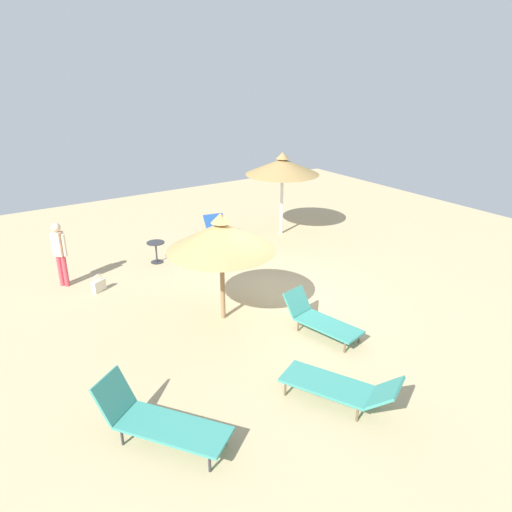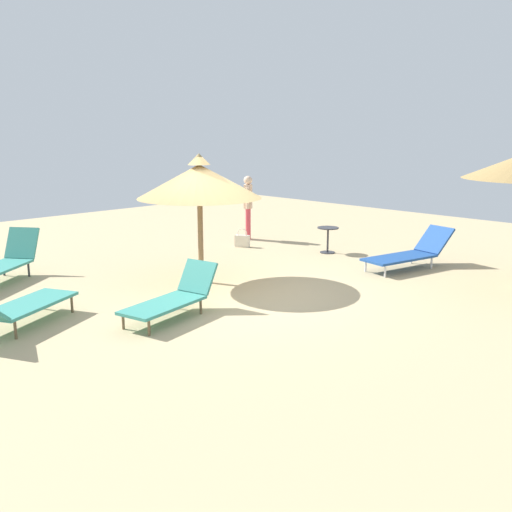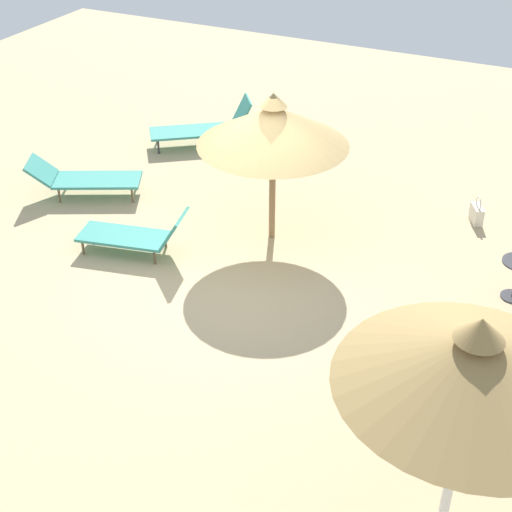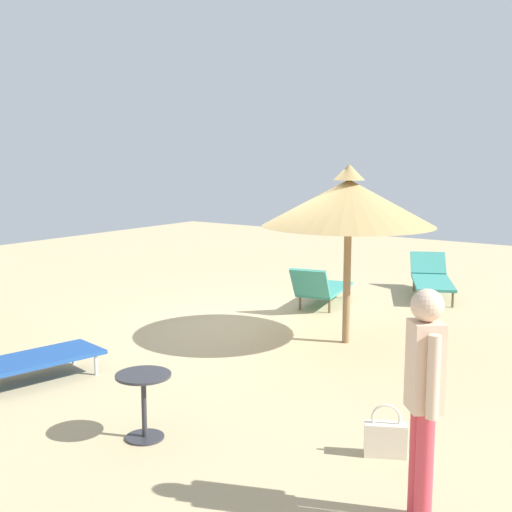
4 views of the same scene
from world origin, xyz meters
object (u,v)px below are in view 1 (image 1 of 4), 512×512
at_px(lounge_chair_far_left, 157,419).
at_px(side_table_round, 156,249).
at_px(lounge_chair_back, 223,237).
at_px(lounge_chair_near_right, 319,319).
at_px(person_standing_edge, 60,251).
at_px(parasol_umbrella_center, 221,237).
at_px(parasol_umbrella_front, 282,166).
at_px(lounge_chair_near_left, 341,386).
at_px(handbag, 99,285).

relative_size(lounge_chair_far_left, side_table_round, 3.29).
height_order(lounge_chair_back, side_table_round, lounge_chair_back).
height_order(lounge_chair_far_left, side_table_round, lounge_chair_far_left).
relative_size(lounge_chair_near_right, person_standing_edge, 1.07).
bearing_deg(lounge_chair_near_right, lounge_chair_far_left, 104.08).
relative_size(lounge_chair_near_right, side_table_round, 2.95).
distance_m(parasol_umbrella_center, side_table_round, 4.35).
relative_size(lounge_chair_back, person_standing_edge, 1.33).
distance_m(parasol_umbrella_center, parasol_umbrella_front, 6.28).
height_order(lounge_chair_near_left, lounge_chair_back, lounge_chair_back).
xyz_separation_m(person_standing_edge, side_table_round, (0.14, -2.71, -0.58)).
height_order(parasol_umbrella_front, lounge_chair_far_left, parasol_umbrella_front).
relative_size(parasol_umbrella_front, lounge_chair_far_left, 1.35).
bearing_deg(lounge_chair_back, lounge_chair_near_left, 164.42).
bearing_deg(lounge_chair_near_left, lounge_chair_back, -15.58).
xyz_separation_m(lounge_chair_far_left, person_standing_edge, (6.75, -0.17, 0.61)).
height_order(person_standing_edge, side_table_round, person_standing_edge).
bearing_deg(side_table_round, handbag, 115.98).
distance_m(lounge_chair_near_left, lounge_chair_back, 8.14).
bearing_deg(person_standing_edge, side_table_round, -87.09).
xyz_separation_m(lounge_chair_near_right, handbag, (4.82, 3.44, -0.17)).
bearing_deg(lounge_chair_near_left, person_standing_edge, 20.21).
distance_m(person_standing_edge, side_table_round, 2.78).
height_order(parasol_umbrella_front, lounge_chair_back, parasol_umbrella_front).
xyz_separation_m(lounge_chair_near_left, person_standing_edge, (7.71, 2.84, 0.65)).
height_order(lounge_chair_back, handbag, lounge_chair_back).
bearing_deg(lounge_chair_near_left, side_table_round, 0.90).
height_order(parasol_umbrella_center, person_standing_edge, parasol_umbrella_center).
bearing_deg(lounge_chair_near_right, parasol_umbrella_front, -29.51).
height_order(parasol_umbrella_center, lounge_chair_back, parasol_umbrella_center).
distance_m(parasol_umbrella_front, side_table_round, 5.09).
bearing_deg(side_table_round, lounge_chair_near_left, -179.10).
height_order(lounge_chair_near_right, side_table_round, lounge_chair_near_right).
xyz_separation_m(parasol_umbrella_center, parasol_umbrella_front, (4.10, -4.75, 0.35)).
relative_size(lounge_chair_near_left, lounge_chair_back, 0.91).
distance_m(lounge_chair_near_right, lounge_chair_near_left, 2.39).
distance_m(handbag, side_table_round, 2.29).
bearing_deg(side_table_round, parasol_umbrella_front, -89.43).
bearing_deg(side_table_round, lounge_chair_back, -90.16).
bearing_deg(lounge_chair_back, person_standing_edge, 91.50).
distance_m(person_standing_edge, handbag, 1.37).
bearing_deg(lounge_chair_back, handbag, 102.82).
bearing_deg(lounge_chair_near_left, parasol_umbrella_center, 2.43).
bearing_deg(handbag, lounge_chair_near_right, -144.52).
bearing_deg(parasol_umbrella_front, lounge_chair_back, 91.27).
xyz_separation_m(lounge_chair_near_left, lounge_chair_far_left, (0.95, 3.00, 0.05)).
distance_m(parasol_umbrella_center, lounge_chair_near_right, 2.83).
height_order(lounge_chair_far_left, person_standing_edge, person_standing_edge).
distance_m(lounge_chair_near_right, lounge_chair_back, 5.88).
bearing_deg(lounge_chair_far_left, lounge_chair_back, -37.01).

